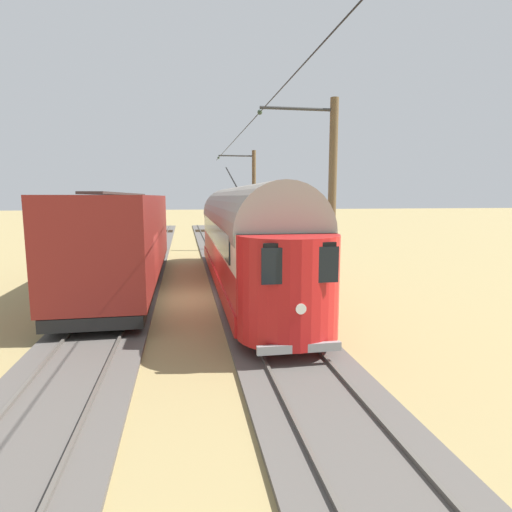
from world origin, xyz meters
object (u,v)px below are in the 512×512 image
Objects in this scene: coach_adjacent at (125,238)px; catenary_pole_mid_near at (330,202)px; track_end_bumper at (149,247)px; catenary_pole_foreground at (253,199)px; vintage_streetcar at (244,236)px.

catenary_pole_mid_near reaches higher than coach_adjacent.
track_end_bumper is (-0.00, -11.63, -1.77)m from coach_adjacent.
catenary_pole_foreground and catenary_pole_mid_near have the same top height.
coach_adjacent is 13.63m from catenary_pole_foreground.
coach_adjacent is at bearing 56.92° from catenary_pole_foreground.
vintage_streetcar is 4.63m from catenary_pole_mid_near.
coach_adjacent is 8.87m from catenary_pole_mid_near.
vintage_streetcar is 9.70× the size of track_end_bumper.
coach_adjacent is 1.98× the size of catenary_pole_foreground.
track_end_bumper is at bearing -2.14° from catenary_pole_foreground.
catenary_pole_foreground is 16.00m from catenary_pole_mid_near.
coach_adjacent is at bearing -32.13° from catenary_pole_mid_near.
vintage_streetcar is 12.65m from catenary_pole_foreground.
catenary_pole_mid_near is (-2.43, 3.67, 1.45)m from vintage_streetcar.
catenary_pole_foreground reaches higher than coach_adjacent.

